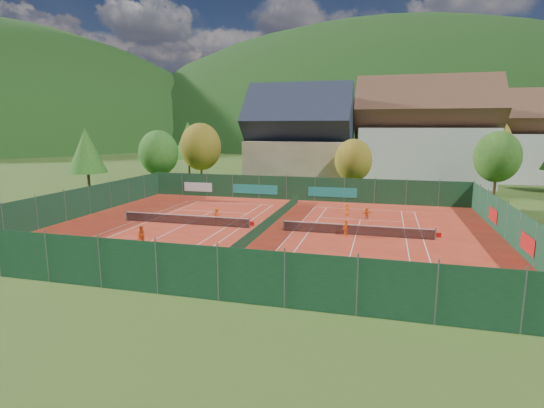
{
  "coord_description": "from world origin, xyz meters",
  "views": [
    {
      "loc": [
        10.12,
        -35.99,
        9.2
      ],
      "look_at": [
        0.0,
        2.0,
        2.0
      ],
      "focal_mm": 28.0,
      "sensor_mm": 36.0,
      "label": 1
    }
  ],
  "objects_px": {
    "hotel_block_b": "(508,142)",
    "player_right_near": "(346,228)",
    "chalet": "(299,143)",
    "hotel_block_a": "(424,138)",
    "ball_hopper": "(450,289)",
    "player_right_far_b": "(367,214)",
    "player_left_near": "(141,234)",
    "player_right_far_a": "(347,209)",
    "player_left_mid": "(141,234)",
    "player_left_far": "(217,215)"
  },
  "relations": [
    {
      "from": "ball_hopper",
      "to": "player_left_near",
      "type": "height_order",
      "value": "player_left_near"
    },
    {
      "from": "player_right_near",
      "to": "player_right_far_a",
      "type": "xyz_separation_m",
      "value": [
        -0.67,
        8.8,
        -0.05
      ]
    },
    {
      "from": "hotel_block_b",
      "to": "player_right_near",
      "type": "bearing_deg",
      "value": -117.11
    },
    {
      "from": "hotel_block_b",
      "to": "player_right_far_a",
      "type": "height_order",
      "value": "hotel_block_b"
    },
    {
      "from": "chalet",
      "to": "player_left_near",
      "type": "relative_size",
      "value": 12.31
    },
    {
      "from": "player_right_far_a",
      "to": "player_left_far",
      "type": "bearing_deg",
      "value": 0.99
    },
    {
      "from": "player_left_near",
      "to": "player_right_far_a",
      "type": "bearing_deg",
      "value": 38.9
    },
    {
      "from": "hotel_block_a",
      "to": "player_right_far_a",
      "type": "distance_m",
      "value": 30.12
    },
    {
      "from": "chalet",
      "to": "ball_hopper",
      "type": "distance_m",
      "value": 46.2
    },
    {
      "from": "player_left_near",
      "to": "ball_hopper",
      "type": "bearing_deg",
      "value": -20.3
    },
    {
      "from": "chalet",
      "to": "player_right_far_b",
      "type": "xyz_separation_m",
      "value": [
        11.59,
        -23.38,
        -6.01
      ]
    },
    {
      "from": "hotel_block_b",
      "to": "player_right_far_a",
      "type": "relative_size",
      "value": 13.54
    },
    {
      "from": "chalet",
      "to": "player_left_mid",
      "type": "bearing_deg",
      "value": -98.33
    },
    {
      "from": "player_right_far_a",
      "to": "hotel_block_b",
      "type": "bearing_deg",
      "value": -150.17
    },
    {
      "from": "player_right_far_b",
      "to": "hotel_block_b",
      "type": "bearing_deg",
      "value": -140.65
    },
    {
      "from": "player_left_mid",
      "to": "player_left_far",
      "type": "relative_size",
      "value": 1.05
    },
    {
      "from": "player_left_near",
      "to": "player_right_far_a",
      "type": "height_order",
      "value": "player_left_near"
    },
    {
      "from": "hotel_block_b",
      "to": "hotel_block_a",
      "type": "bearing_deg",
      "value": -150.26
    },
    {
      "from": "chalet",
      "to": "player_right_far_a",
      "type": "xyz_separation_m",
      "value": [
        9.51,
        -21.78,
        -5.99
      ]
    },
    {
      "from": "player_right_near",
      "to": "ball_hopper",
      "type": "bearing_deg",
      "value": -120.79
    },
    {
      "from": "chalet",
      "to": "player_left_mid",
      "type": "relative_size",
      "value": 11.31
    },
    {
      "from": "hotel_block_b",
      "to": "player_right_near",
      "type": "height_order",
      "value": "hotel_block_b"
    },
    {
      "from": "hotel_block_b",
      "to": "chalet",
      "type": "bearing_deg",
      "value": -157.01
    },
    {
      "from": "player_right_far_b",
      "to": "player_left_mid",
      "type": "bearing_deg",
      "value": 17.8
    },
    {
      "from": "player_left_far",
      "to": "player_left_near",
      "type": "bearing_deg",
      "value": 56.26
    },
    {
      "from": "chalet",
      "to": "player_right_far_b",
      "type": "distance_m",
      "value": 26.78
    },
    {
      "from": "player_left_mid",
      "to": "player_right_near",
      "type": "relative_size",
      "value": 1.04
    },
    {
      "from": "hotel_block_b",
      "to": "ball_hopper",
      "type": "height_order",
      "value": "hotel_block_b"
    },
    {
      "from": "player_left_far",
      "to": "player_right_near",
      "type": "distance_m",
      "value": 12.98
    },
    {
      "from": "player_left_far",
      "to": "player_right_far_a",
      "type": "bearing_deg",
      "value": -166.09
    },
    {
      "from": "ball_hopper",
      "to": "player_right_near",
      "type": "relative_size",
      "value": 0.58
    },
    {
      "from": "player_left_near",
      "to": "player_left_mid",
      "type": "xyz_separation_m",
      "value": [
        0.23,
        -0.27,
        0.06
      ]
    },
    {
      "from": "chalet",
      "to": "player_left_far",
      "type": "relative_size",
      "value": 11.85
    },
    {
      "from": "hotel_block_b",
      "to": "ball_hopper",
      "type": "xyz_separation_m",
      "value": [
        -16.14,
        -56.58,
        -6.06
      ]
    },
    {
      "from": "hotel_block_b",
      "to": "player_right_far_b",
      "type": "xyz_separation_m",
      "value": [
        -21.41,
        -37.38,
        -6.01
      ]
    },
    {
      "from": "player_left_near",
      "to": "player_right_far_b",
      "type": "relative_size",
      "value": 1.08
    },
    {
      "from": "player_left_near",
      "to": "player_left_far",
      "type": "relative_size",
      "value": 0.96
    },
    {
      "from": "hotel_block_a",
      "to": "ball_hopper",
      "type": "distance_m",
      "value": 49.1
    },
    {
      "from": "chalet",
      "to": "hotel_block_a",
      "type": "height_order",
      "value": "hotel_block_a"
    },
    {
      "from": "player_left_far",
      "to": "player_right_near",
      "type": "xyz_separation_m",
      "value": [
        12.75,
        -2.42,
        0.0
      ]
    },
    {
      "from": "chalet",
      "to": "hotel_block_a",
      "type": "relative_size",
      "value": 0.75
    },
    {
      "from": "hotel_block_b",
      "to": "player_right_near",
      "type": "relative_size",
      "value": 12.55
    },
    {
      "from": "chalet",
      "to": "player_right_far_a",
      "type": "distance_m",
      "value": 24.51
    },
    {
      "from": "player_left_far",
      "to": "hotel_block_a",
      "type": "bearing_deg",
      "value": -136.22
    },
    {
      "from": "ball_hopper",
      "to": "player_right_far_b",
      "type": "relative_size",
      "value": 0.65
    },
    {
      "from": "ball_hopper",
      "to": "hotel_block_b",
      "type": "bearing_deg",
      "value": 74.08
    },
    {
      "from": "player_left_near",
      "to": "hotel_block_a",
      "type": "bearing_deg",
      "value": 54.34
    },
    {
      "from": "hotel_block_a",
      "to": "player_right_far_b",
      "type": "xyz_separation_m",
      "value": [
        -7.41,
        -29.38,
        -6.77
      ]
    },
    {
      "from": "chalet",
      "to": "player_right_far_b",
      "type": "relative_size",
      "value": 13.25
    },
    {
      "from": "player_right_far_b",
      "to": "hotel_block_a",
      "type": "bearing_deg",
      "value": -125.0
    }
  ]
}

